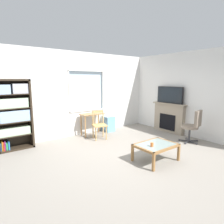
% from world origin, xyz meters
% --- Properties ---
extents(ground, '(6.49, 5.69, 0.02)m').
position_xyz_m(ground, '(0.00, 0.00, -0.01)').
color(ground, gray).
extents(wall_back_with_window, '(5.49, 0.15, 2.79)m').
position_xyz_m(wall_back_with_window, '(-0.02, 2.34, 1.39)').
color(wall_back_with_window, silver).
rests_on(wall_back_with_window, ground).
extents(wall_right, '(0.12, 4.89, 2.79)m').
position_xyz_m(wall_right, '(2.81, 0.00, 1.40)').
color(wall_right, silver).
rests_on(wall_right, ground).
extents(bookshelf, '(0.90, 0.38, 1.90)m').
position_xyz_m(bookshelf, '(-2.14, 2.10, 1.02)').
color(bookshelf, '#2D2319').
rests_on(bookshelf, ground).
extents(desk_under_window, '(0.80, 0.39, 0.74)m').
position_xyz_m(desk_under_window, '(0.25, 1.99, 0.59)').
color(desk_under_window, '#A37547').
rests_on(desk_under_window, ground).
extents(wooden_chair, '(0.51, 0.50, 0.90)m').
position_xyz_m(wooden_chair, '(0.20, 1.48, 0.46)').
color(wooden_chair, tan).
rests_on(wooden_chair, ground).
extents(plastic_drawer_unit, '(0.35, 0.40, 0.55)m').
position_xyz_m(plastic_drawer_unit, '(0.97, 2.04, 0.28)').
color(plastic_drawer_unit, '#72ADDB').
rests_on(plastic_drawer_unit, ground).
extents(fireplace, '(0.26, 1.29, 1.06)m').
position_xyz_m(fireplace, '(2.65, 0.63, 0.53)').
color(fireplace, gray).
rests_on(fireplace, ground).
extents(tv, '(0.06, 1.04, 0.58)m').
position_xyz_m(tv, '(2.63, 0.63, 1.35)').
color(tv, black).
rests_on(tv, fireplace).
extents(office_chair, '(0.58, 0.57, 1.00)m').
position_xyz_m(office_chair, '(2.21, -0.54, 0.55)').
color(office_chair, '#7A6B5B').
rests_on(office_chair, ground).
extents(coffee_table, '(0.93, 0.69, 0.40)m').
position_xyz_m(coffee_table, '(0.32, -0.74, 0.35)').
color(coffee_table, '#8C9E99').
rests_on(coffee_table, ground).
extents(sippy_cup, '(0.07, 0.07, 0.09)m').
position_xyz_m(sippy_cup, '(0.13, -0.78, 0.45)').
color(sippy_cup, orange).
rests_on(sippy_cup, coffee_table).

